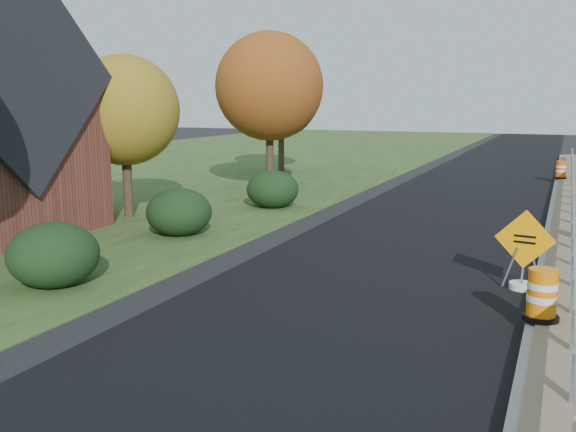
% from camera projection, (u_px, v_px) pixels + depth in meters
% --- Properties ---
extents(ground, '(140.00, 140.00, 0.00)m').
position_uv_depth(ground, '(571.00, 273.00, 15.98)').
color(ground, black).
rests_on(ground, ground).
extents(grass_verge_near, '(30.00, 120.00, 0.03)m').
position_uv_depth(grass_verge_near, '(85.00, 180.00, 34.43)').
color(grass_verge_near, '#28461E').
rests_on(grass_verge_near, ground).
extents(milled_overlay, '(7.20, 120.00, 0.01)m').
position_uv_depth(milled_overlay, '(456.00, 204.00, 26.73)').
color(milled_overlay, black).
rests_on(milled_overlay, ground).
extents(median, '(1.60, 55.00, 0.23)m').
position_uv_depth(median, '(572.00, 216.00, 23.18)').
color(median, gray).
rests_on(median, ground).
extents(guardrail, '(0.10, 46.15, 0.72)m').
position_uv_depth(guardrail, '(573.00, 196.00, 23.97)').
color(guardrail, silver).
rests_on(guardrail, median).
extents(hedge_south, '(2.09, 2.09, 1.52)m').
position_uv_depth(hedge_south, '(54.00, 254.00, 14.75)').
color(hedge_south, black).
rests_on(hedge_south, ground).
extents(hedge_mid, '(2.09, 2.09, 1.52)m').
position_uv_depth(hedge_mid, '(179.00, 212.00, 20.36)').
color(hedge_mid, black).
rests_on(hedge_mid, ground).
extents(hedge_north, '(2.09, 2.09, 1.52)m').
position_uv_depth(hedge_north, '(273.00, 189.00, 25.58)').
color(hedge_north, black).
rests_on(hedge_north, ground).
extents(tree_near_yellow, '(3.96, 3.96, 5.88)m').
position_uv_depth(tree_near_yellow, '(124.00, 111.00, 22.98)').
color(tree_near_yellow, '#473523').
rests_on(tree_near_yellow, ground).
extents(tree_near_red, '(4.95, 4.95, 7.35)m').
position_uv_depth(tree_near_red, '(269.00, 87.00, 29.24)').
color(tree_near_red, '#473523').
rests_on(tree_near_red, ground).
extents(tree_near_back, '(4.29, 4.29, 6.37)m').
position_uv_depth(tree_near_back, '(281.00, 101.00, 37.75)').
color(tree_near_back, '#473523').
rests_on(tree_near_back, ground).
extents(caution_sign, '(1.33, 0.56, 1.85)m').
position_uv_depth(caution_sign, '(523.00, 270.00, 14.54)').
color(caution_sign, white).
rests_on(caution_sign, ground).
extents(barrel_median_near, '(0.66, 0.66, 0.97)m').
position_uv_depth(barrel_median_near, '(542.00, 296.00, 11.87)').
color(barrel_median_near, black).
rests_on(barrel_median_near, median).
extents(barrel_median_far, '(0.62, 0.62, 0.91)m').
position_uv_depth(barrel_median_far, '(561.00, 170.00, 33.33)').
color(barrel_median_far, black).
rests_on(barrel_median_far, median).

